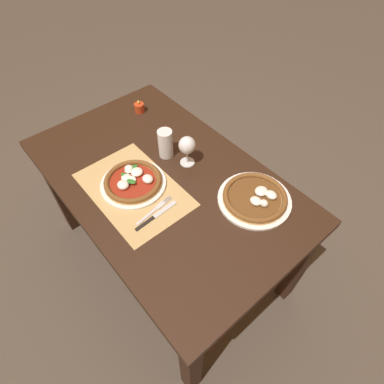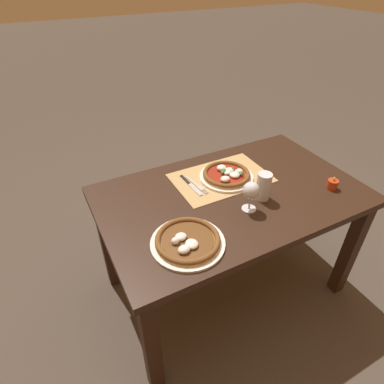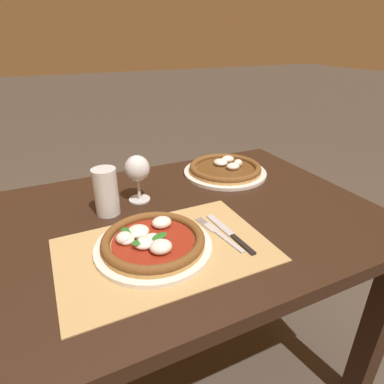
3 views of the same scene
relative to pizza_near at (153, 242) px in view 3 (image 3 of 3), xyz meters
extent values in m
plane|color=#473D33|center=(0.05, 0.13, -0.76)|extent=(24.00, 24.00, 0.00)
cube|color=black|center=(0.05, 0.13, -0.04)|extent=(1.36, 0.84, 0.04)
cube|color=black|center=(0.67, -0.23, -0.41)|extent=(0.07, 0.07, 0.70)
cube|color=black|center=(0.67, 0.49, -0.41)|extent=(0.07, 0.07, 0.70)
cube|color=tan|center=(0.02, -0.02, -0.02)|extent=(0.53, 0.34, 0.00)
cylinder|color=silver|center=(0.00, 0.00, -0.01)|extent=(0.30, 0.30, 0.01)
cylinder|color=tan|center=(0.00, 0.00, 0.00)|extent=(0.26, 0.26, 0.01)
torus|color=brown|center=(0.00, 0.00, 0.01)|extent=(0.26, 0.26, 0.02)
cylinder|color=maroon|center=(0.00, 0.00, 0.00)|extent=(0.21, 0.21, 0.00)
ellipsoid|color=silver|center=(0.00, 0.00, 0.01)|extent=(0.04, 0.04, 0.02)
ellipsoid|color=silver|center=(-0.02, 0.04, 0.01)|extent=(0.06, 0.06, 0.03)
ellipsoid|color=silver|center=(0.04, 0.05, 0.02)|extent=(0.05, 0.05, 0.03)
ellipsoid|color=silver|center=(-0.07, 0.02, 0.02)|extent=(0.04, 0.04, 0.03)
ellipsoid|color=silver|center=(-0.06, 0.02, 0.01)|extent=(0.04, 0.04, 0.02)
ellipsoid|color=silver|center=(-0.03, -0.02, 0.01)|extent=(0.05, 0.05, 0.02)
ellipsoid|color=silver|center=(0.00, -0.05, 0.02)|extent=(0.05, 0.05, 0.03)
ellipsoid|color=#286B23|center=(-0.04, -0.02, 0.02)|extent=(0.05, 0.04, 0.00)
ellipsoid|color=#286B23|center=(-0.05, 0.04, 0.02)|extent=(0.03, 0.05, 0.00)
ellipsoid|color=#286B23|center=(0.01, -0.01, 0.02)|extent=(0.05, 0.04, 0.00)
cylinder|color=silver|center=(0.42, 0.35, -0.02)|extent=(0.32, 0.32, 0.01)
cylinder|color=tan|center=(0.42, 0.35, -0.01)|extent=(0.28, 0.28, 0.01)
torus|color=brown|center=(0.42, 0.35, 0.00)|extent=(0.28, 0.28, 0.02)
cylinder|color=brown|center=(0.42, 0.35, 0.00)|extent=(0.23, 0.23, 0.00)
ellipsoid|color=silver|center=(0.42, 0.39, 0.01)|extent=(0.05, 0.06, 0.03)
ellipsoid|color=silver|center=(0.46, 0.40, 0.01)|extent=(0.05, 0.04, 0.03)
ellipsoid|color=silver|center=(0.47, 0.34, 0.01)|extent=(0.04, 0.03, 0.03)
ellipsoid|color=silver|center=(0.44, 0.33, 0.01)|extent=(0.05, 0.05, 0.03)
cylinder|color=silver|center=(0.04, 0.28, -0.02)|extent=(0.07, 0.07, 0.00)
cylinder|color=silver|center=(0.04, 0.28, 0.01)|extent=(0.01, 0.01, 0.06)
ellipsoid|color=silver|center=(0.04, 0.28, 0.09)|extent=(0.08, 0.08, 0.08)
ellipsoid|color=#C17019|center=(0.04, 0.28, 0.08)|extent=(0.07, 0.07, 0.05)
cylinder|color=silver|center=(-0.06, 0.24, 0.05)|extent=(0.07, 0.07, 0.15)
cylinder|color=black|center=(-0.06, 0.24, 0.03)|extent=(0.07, 0.07, 0.12)
cylinder|color=silver|center=(-0.06, 0.24, 0.10)|extent=(0.07, 0.07, 0.02)
cube|color=#B7B7BC|center=(0.19, -0.06, -0.02)|extent=(0.03, 0.12, 0.00)
cube|color=#B7B7BC|center=(0.18, 0.02, -0.02)|extent=(0.03, 0.05, 0.00)
cylinder|color=#B7B7BC|center=(0.18, 0.06, -0.02)|extent=(0.01, 0.04, 0.00)
cylinder|color=#B7B7BC|center=(0.17, 0.06, -0.02)|extent=(0.01, 0.04, 0.00)
cylinder|color=#B7B7BC|center=(0.17, 0.06, -0.02)|extent=(0.01, 0.04, 0.00)
cylinder|color=#B7B7BC|center=(0.16, 0.06, -0.02)|extent=(0.01, 0.04, 0.00)
cube|color=black|center=(0.21, -0.09, -0.02)|extent=(0.02, 0.10, 0.01)
cube|color=#B7B7BC|center=(0.21, 0.02, -0.02)|extent=(0.03, 0.12, 0.00)
camera|label=1|loc=(0.91, -0.42, 1.08)|focal=30.00mm
camera|label=2|loc=(0.85, 1.22, 0.97)|focal=30.00mm
camera|label=3|loc=(-0.20, -0.65, 0.47)|focal=30.00mm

